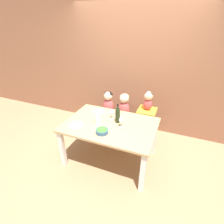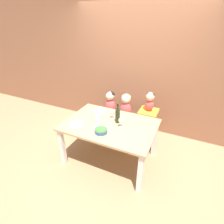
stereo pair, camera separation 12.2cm
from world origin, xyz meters
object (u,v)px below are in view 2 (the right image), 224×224
person_child_left (110,102)px  person_baby_right (150,100)px  wine_glass_far (112,112)px  wine_glass_near (121,121)px  chair_far_center (125,120)px  wine_bottle (118,115)px  salad_bowl_large (101,130)px  dinner_plate_front_left (76,124)px  paper_towel_roll (98,117)px  chair_far_left (110,116)px  dinner_plate_back_left (100,111)px  chair_right_highchair (148,118)px  person_child_center (126,105)px

person_child_left → person_baby_right: (0.79, 0.00, 0.20)m
wine_glass_far → wine_glass_near: bearing=-39.7°
chair_far_center → wine_bottle: bearing=-80.6°
salad_bowl_large → dinner_plate_front_left: 0.46m
dinner_plate_front_left → wine_glass_far: bearing=43.7°
paper_towel_roll → dinner_plate_front_left: (-0.30, -0.17, -0.11)m
wine_glass_far → dinner_plate_front_left: wine_glass_far is taller
chair_far_left → wine_bottle: 0.91m
dinner_plate_back_left → person_baby_right: bearing=28.9°
dinner_plate_front_left → dinner_plate_back_left: 0.56m
person_child_left → paper_towel_roll: size_ratio=2.03×
chair_right_highchair → wine_glass_near: 0.85m
chair_far_left → chair_right_highchair: size_ratio=0.66×
chair_far_left → paper_towel_roll: (0.17, -0.82, 0.45)m
wine_bottle → wine_glass_near: bearing=-47.8°
wine_bottle → chair_right_highchair: bearing=61.6°
chair_far_center → wine_glass_far: size_ratio=2.85×
chair_right_highchair → person_child_center: person_child_center is taller
wine_bottle → dinner_plate_back_left: 0.51m
salad_bowl_large → chair_far_left: bearing=108.3°
chair_right_highchair → salad_bowl_large: bearing=-114.2°
wine_glass_near → wine_glass_far: same height
chair_right_highchair → wine_glass_near: size_ratio=4.29×
chair_far_left → person_baby_right: bearing=0.2°
wine_glass_far → salad_bowl_large: bearing=-87.4°
chair_far_center → person_baby_right: (0.46, 0.00, 0.53)m
chair_far_left → person_child_left: size_ratio=0.97×
paper_towel_roll → dinner_plate_back_left: 0.43m
person_baby_right → wine_glass_near: bearing=-108.1°
wine_bottle → dinner_plate_front_left: (-0.56, -0.34, -0.12)m
salad_bowl_large → wine_glass_near: bearing=51.1°
wine_bottle → salad_bowl_large: wine_bottle is taller
person_child_center → salad_bowl_large: (0.00, -1.01, 0.03)m
person_child_center → wine_glass_far: bearing=-92.0°
chair_far_left → paper_towel_roll: size_ratio=1.98×
chair_right_highchair → person_child_left: 0.81m
wine_glass_far → chair_right_highchair: bearing=50.1°
chair_far_center → dinner_plate_front_left: 1.14m
chair_far_left → person_child_left: person_child_left is taller
wine_bottle → paper_towel_roll: size_ratio=1.38×
chair_right_highchair → salad_bowl_large: size_ratio=3.70×
chair_far_center → chair_right_highchair: 0.48m
chair_far_center → wine_bottle: (0.11, -0.65, 0.46)m
salad_bowl_large → dinner_plate_back_left: 0.67m
salad_bowl_large → chair_right_highchair: bearing=65.8°
wine_glass_near → salad_bowl_large: 0.34m
person_child_left → wine_glass_near: (0.54, -0.76, 0.11)m
chair_far_center → wine_glass_near: wine_glass_near is taller
person_child_center → wine_glass_near: (0.21, -0.76, 0.11)m
paper_towel_roll → chair_right_highchair: bearing=52.9°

